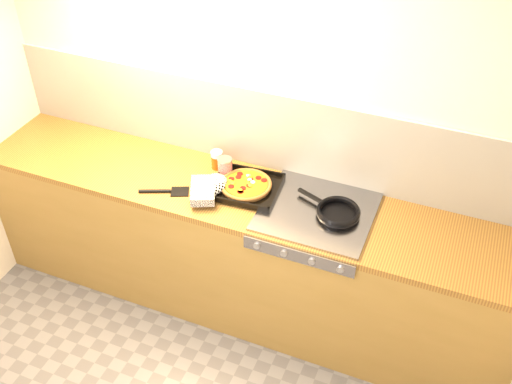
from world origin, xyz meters
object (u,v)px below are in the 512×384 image
at_px(tomato_can, 225,168).
at_px(juice_glass, 217,160).
at_px(pizza_on_tray, 234,186).
at_px(frying_pan, 337,212).

bearing_deg(tomato_can, juice_glass, 144.36).
bearing_deg(pizza_on_tray, tomato_can, 133.46).
bearing_deg(frying_pan, pizza_on_tray, -179.31).
relative_size(pizza_on_tray, frying_pan, 1.21).
height_order(pizza_on_tray, juice_glass, juice_glass).
xyz_separation_m(pizza_on_tray, tomato_can, (-0.11, 0.11, 0.02)).
xyz_separation_m(frying_pan, juice_glass, (-0.79, 0.16, 0.02)).
height_order(pizza_on_tray, tomato_can, tomato_can).
xyz_separation_m(pizza_on_tray, juice_glass, (-0.19, 0.17, 0.02)).
relative_size(pizza_on_tray, juice_glass, 4.36).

